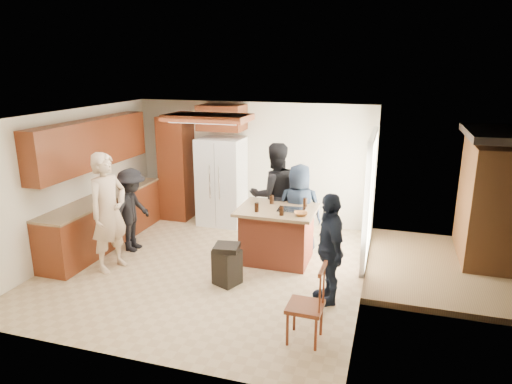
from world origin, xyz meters
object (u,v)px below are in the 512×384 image
(person_side_right, at_px, (329,248))
(spindle_chair, at_px, (307,307))
(refrigerator, at_px, (222,182))
(trash_bin, at_px, (227,264))
(kitchen_island, at_px, (277,234))
(person_behind_left, at_px, (275,195))
(person_behind_right, at_px, (299,209))
(person_counter, at_px, (132,210))
(person_front_left, at_px, (109,212))

(person_side_right, distance_m, spindle_chair, 1.10)
(refrigerator, relative_size, trash_bin, 2.86)
(kitchen_island, bearing_deg, spindle_chair, -66.84)
(kitchen_island, height_order, trash_bin, kitchen_island)
(person_behind_left, xyz_separation_m, person_behind_right, (0.49, -0.20, -0.16))
(spindle_chair, bearing_deg, refrigerator, 124.23)
(person_behind_left, distance_m, refrigerator, 1.58)
(person_side_right, xyz_separation_m, trash_bin, (-1.54, 0.07, -0.47))
(kitchen_island, relative_size, trash_bin, 2.03)
(spindle_chair, bearing_deg, person_counter, 151.90)
(person_behind_right, height_order, trash_bin, person_behind_right)
(person_behind_left, bearing_deg, person_front_left, 8.28)
(person_counter, height_order, kitchen_island, person_counter)
(person_behind_right, distance_m, kitchen_island, 0.64)
(person_counter, xyz_separation_m, refrigerator, (1.01, 1.80, 0.15))
(person_behind_left, relative_size, kitchen_island, 1.49)
(person_behind_left, relative_size, spindle_chair, 1.92)
(person_side_right, bearing_deg, kitchen_island, -160.08)
(person_side_right, distance_m, person_counter, 3.70)
(person_front_left, bearing_deg, refrigerator, -5.62)
(person_behind_left, height_order, kitchen_island, person_behind_left)
(kitchen_island, bearing_deg, refrigerator, 136.33)
(refrigerator, distance_m, kitchen_island, 2.21)
(person_side_right, distance_m, kitchen_island, 1.56)
(person_side_right, xyz_separation_m, spindle_chair, (-0.10, -1.05, -0.34))
(person_counter, distance_m, refrigerator, 2.07)
(person_front_left, height_order, trash_bin, person_front_left)
(refrigerator, distance_m, spindle_chair, 4.46)
(kitchen_island, bearing_deg, person_behind_right, 60.38)
(person_behind_right, height_order, person_counter, person_behind_right)
(person_front_left, bearing_deg, person_behind_left, -38.08)
(person_front_left, xyz_separation_m, kitchen_island, (2.49, 1.09, -0.49))
(person_behind_right, distance_m, refrigerator, 2.10)
(person_side_right, xyz_separation_m, person_counter, (-3.61, 0.83, -0.05))
(person_behind_left, height_order, person_behind_right, person_behind_left)
(person_behind_right, xyz_separation_m, refrigerator, (-1.84, 1.02, 0.10))
(person_behind_left, bearing_deg, person_behind_right, 128.10)
(person_behind_right, relative_size, spindle_chair, 1.60)
(refrigerator, xyz_separation_m, trash_bin, (1.06, -2.55, -0.58))
(person_behind_right, bearing_deg, spindle_chair, 93.82)
(person_behind_left, distance_m, person_counter, 2.56)
(person_front_left, height_order, person_side_right, person_front_left)
(trash_bin, distance_m, spindle_chair, 1.82)
(person_front_left, distance_m, kitchen_island, 2.76)
(person_behind_right, distance_m, person_counter, 2.95)
(person_side_right, bearing_deg, person_behind_left, -167.80)
(person_front_left, xyz_separation_m, person_counter, (-0.09, 0.79, -0.22))
(kitchen_island, bearing_deg, person_behind_left, 107.96)
(person_side_right, xyz_separation_m, refrigerator, (-2.60, 2.62, 0.11))
(person_front_left, height_order, person_behind_right, person_front_left)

